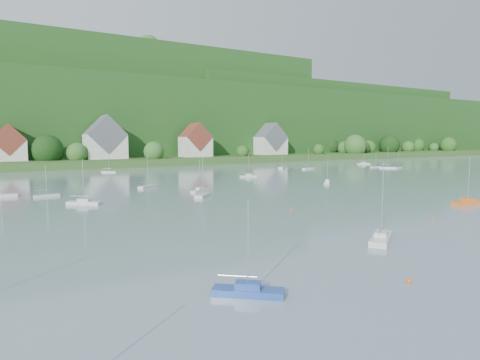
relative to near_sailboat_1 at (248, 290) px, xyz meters
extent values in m
cube|color=#2A4D1D|center=(20.49, 163.58, 1.09)|extent=(600.00, 60.00, 3.00)
cube|color=#174415|center=(20.49, 238.58, 19.59)|extent=(620.00, 160.00, 40.00)
cube|color=#174415|center=(30.49, 233.58, 27.59)|extent=(240.00, 130.00, 60.00)
cube|color=#174415|center=(180.49, 218.58, 21.59)|extent=(200.00, 110.00, 48.00)
sphere|color=#1C5118|center=(239.31, 160.11, 5.92)|extent=(10.24, 10.24, 10.24)
sphere|color=#276023|center=(161.99, 143.81, 6.78)|extent=(12.88, 12.88, 12.88)
sphere|color=black|center=(159.84, 161.52, 5.99)|extent=(10.46, 10.46, 10.46)
sphere|color=#1C5118|center=(138.92, 148.49, 4.69)|extent=(6.45, 6.45, 6.45)
sphere|color=#276023|center=(248.67, 153.46, 4.66)|extent=(6.37, 6.37, 6.37)
sphere|color=black|center=(172.50, 157.59, 6.06)|extent=(10.68, 10.68, 10.68)
sphere|color=black|center=(198.39, 150.01, 6.77)|extent=(12.85, 12.85, 12.85)
sphere|color=#276023|center=(13.69, 147.47, 5.25)|extent=(8.19, 8.19, 8.19)
sphere|color=#276023|center=(174.45, 153.94, 6.00)|extent=(10.50, 10.50, 10.50)
sphere|color=black|center=(173.25, 147.86, 5.21)|extent=(8.05, 8.05, 8.05)
sphere|color=#276023|center=(67.34, 155.67, 6.54)|extent=(12.16, 12.16, 12.16)
sphere|color=#276023|center=(43.48, 143.52, 5.43)|extent=(8.73, 8.73, 8.73)
sphere|color=#1C5118|center=(219.13, 151.34, 5.11)|extent=(7.74, 7.74, 7.74)
sphere|color=#1C5118|center=(179.53, 149.69, 5.46)|extent=(8.84, 8.84, 8.84)
sphere|color=#1C5118|center=(256.35, 147.83, 6.26)|extent=(11.28, 11.28, 11.28)
sphere|color=#1C5118|center=(88.33, 145.27, 4.62)|extent=(6.24, 6.24, 6.24)
sphere|color=black|center=(109.91, 158.12, 5.24)|extent=(8.16, 8.16, 8.16)
sphere|color=#276023|center=(165.26, 155.91, 5.22)|extent=(8.09, 8.09, 8.09)
sphere|color=#276023|center=(217.62, 150.88, 5.24)|extent=(8.14, 8.14, 8.14)
sphere|color=black|center=(3.49, 149.94, 6.47)|extent=(11.92, 11.92, 11.92)
sphere|color=#1C5118|center=(59.98, 218.61, 59.84)|extent=(12.83, 12.83, 12.83)
sphere|color=#1C5118|center=(21.60, 243.24, 59.82)|extent=(12.73, 12.73, 12.73)
sphere|color=#1C5118|center=(103.89, 208.12, 59.60)|extent=(11.50, 11.50, 11.50)
sphere|color=#1C5118|center=(81.20, 238.47, 60.16)|extent=(14.65, 14.65, 14.65)
sphere|color=#276023|center=(59.74, 194.88, 59.68)|extent=(11.95, 11.95, 11.95)
sphere|color=#1C5118|center=(139.93, 202.16, 59.30)|extent=(9.76, 9.76, 9.76)
sphere|color=black|center=(17.02, 206.89, 59.03)|extent=(8.21, 8.21, 8.21)
sphere|color=#276023|center=(-2.33, 230.68, 59.73)|extent=(12.24, 12.24, 12.24)
sphere|color=#276023|center=(135.00, 206.56, 59.17)|extent=(9.00, 9.00, 9.00)
sphere|color=#1C5118|center=(121.52, 221.55, 59.00)|extent=(8.03, 8.03, 8.03)
sphere|color=#276023|center=(197.13, 221.89, 47.26)|extent=(9.52, 9.52, 9.52)
sphere|color=#276023|center=(253.69, 222.59, 47.19)|extent=(9.12, 9.12, 9.12)
sphere|color=#276023|center=(120.97, 221.94, 48.21)|extent=(14.97, 14.97, 14.97)
sphere|color=black|center=(182.41, 192.44, 46.91)|extent=(7.52, 7.52, 7.52)
sphere|color=#1C5118|center=(99.16, 219.40, 47.30)|extent=(9.78, 9.78, 9.78)
sphere|color=#1C5118|center=(140.17, 218.29, 47.69)|extent=(12.02, 12.02, 12.02)
sphere|color=black|center=(158.39, 199.61, 47.62)|extent=(11.57, 11.57, 11.57)
sphere|color=#1C5118|center=(142.92, 186.32, 47.81)|extent=(12.65, 12.65, 12.65)
sphere|color=#276023|center=(163.13, 191.95, 47.04)|extent=(8.28, 8.28, 8.28)
sphere|color=black|center=(188.39, 227.89, 46.90)|extent=(7.47, 7.47, 7.47)
sphere|color=#276023|center=(119.63, 210.81, 47.25)|extent=(9.48, 9.48, 9.48)
sphere|color=black|center=(209.92, 234.80, 41.07)|extent=(8.43, 8.43, 8.43)
sphere|color=black|center=(202.55, 208.26, 41.96)|extent=(13.54, 13.54, 13.54)
sphere|color=black|center=(139.16, 215.94, 42.23)|extent=(15.08, 15.08, 15.08)
sphere|color=#276023|center=(128.90, 231.61, 42.39)|extent=(15.99, 15.99, 15.99)
sphere|color=black|center=(16.79, 235.79, 42.34)|extent=(15.72, 15.72, 15.72)
sphere|color=#276023|center=(238.89, 265.08, 42.07)|extent=(14.17, 14.17, 14.17)
sphere|color=#1C5118|center=(31.37, 231.51, 41.44)|extent=(10.54, 10.54, 10.54)
sphere|color=black|center=(253.59, 197.58, 42.07)|extent=(14.14, 14.14, 14.14)
cube|color=beige|center=(-9.51, 152.58, 6.59)|extent=(12.00, 9.00, 8.00)
cube|color=brown|center=(-9.51, 152.58, 10.59)|extent=(12.00, 9.36, 12.00)
cube|color=beige|center=(25.49, 151.58, 7.59)|extent=(16.00, 11.00, 10.00)
cube|color=#57585F|center=(25.49, 151.58, 12.59)|extent=(16.00, 11.44, 16.00)
cube|color=beige|center=(65.49, 149.58, 7.09)|extent=(13.00, 10.00, 9.00)
cube|color=brown|center=(65.49, 149.58, 11.59)|extent=(13.00, 10.40, 13.00)
cube|color=beige|center=(110.49, 153.58, 7.09)|extent=(15.00, 10.00, 9.00)
cube|color=#57585F|center=(110.49, 153.58, 11.59)|extent=(15.00, 10.40, 15.00)
cube|color=#23479C|center=(0.00, 0.00, -0.15)|extent=(4.99, 4.49, 0.53)
cube|color=#23479C|center=(0.00, 0.00, 0.37)|extent=(2.08, 1.97, 0.50)
cylinder|color=silver|center=(0.00, 0.00, 3.41)|extent=(0.10, 0.10, 6.58)
cylinder|color=silver|center=(-0.61, 0.50, 1.02)|extent=(2.28, 1.91, 0.08)
cube|color=silver|center=(21.22, 5.91, -0.08)|extent=(6.52, 5.20, 0.66)
cube|color=silver|center=(21.22, 5.91, 0.50)|extent=(2.64, 2.36, 0.50)
cylinder|color=silver|center=(21.22, 5.91, 4.38)|extent=(0.10, 0.10, 8.25)
cylinder|color=silver|center=(20.40, 5.36, 1.15)|extent=(3.06, 2.08, 0.08)
cube|color=orange|center=(54.99, 15.89, -0.10)|extent=(6.28, 2.46, 0.61)
cube|color=orange|center=(54.99, 15.89, 0.45)|extent=(2.27, 1.46, 0.50)
cylinder|color=silver|center=(54.99, 15.89, 4.03)|extent=(0.10, 0.10, 7.64)
cylinder|color=silver|center=(54.08, 16.00, 1.10)|extent=(3.35, 0.50, 0.08)
sphere|color=#FF5519|center=(12.46, -4.28, -0.41)|extent=(0.47, 0.47, 0.47)
sphere|color=#FF5519|center=(36.76, 10.25, -0.41)|extent=(0.38, 0.38, 0.38)
sphere|color=#FF5519|center=(25.04, 26.81, -0.41)|extent=(0.39, 0.39, 0.39)
cube|color=silver|center=(124.65, 103.12, -0.12)|extent=(5.92, 3.36, 0.57)
cube|color=silver|center=(124.65, 103.12, 0.41)|extent=(2.25, 1.70, 0.50)
cylinder|color=silver|center=(124.65, 103.12, 3.73)|extent=(0.10, 0.10, 7.14)
cylinder|color=silver|center=(123.84, 103.40, 1.06)|extent=(3.00, 1.09, 0.08)
cube|color=silver|center=(19.94, 48.42, -0.11)|extent=(5.31, 5.42, 0.59)
cylinder|color=silver|center=(19.94, 48.42, 3.89)|extent=(0.10, 0.10, 7.42)
cylinder|color=silver|center=(19.33, 47.78, 1.09)|extent=(2.32, 2.40, 0.08)
cube|color=silver|center=(114.33, 87.55, -0.17)|extent=(4.85, 1.72, 0.48)
cylinder|color=silver|center=(114.33, 87.55, 3.04)|extent=(0.10, 0.10, 5.95)
cylinder|color=silver|center=(113.62, 87.50, 0.97)|extent=(2.61, 0.29, 0.08)
cube|color=silver|center=(79.38, 102.20, -0.10)|extent=(5.54, 5.57, 0.61)
cylinder|color=silver|center=(79.38, 102.20, 4.04)|extent=(0.10, 0.10, 7.67)
cylinder|color=silver|center=(78.73, 101.55, 1.11)|extent=(2.43, 2.45, 0.08)
cube|color=silver|center=(58.24, 54.41, -0.17)|extent=(4.34, 4.14, 0.47)
cube|color=silver|center=(58.24, 54.41, 0.31)|extent=(1.83, 1.79, 0.50)
cylinder|color=silver|center=(58.24, 54.41, 2.99)|extent=(0.10, 0.10, 5.86)
cylinder|color=silver|center=(57.72, 53.93, 0.96)|extent=(1.95, 1.81, 0.08)
cube|color=silver|center=(-6.46, 63.95, -0.18)|extent=(4.78, 1.93, 0.46)
cylinder|color=silver|center=(-6.46, 63.95, 2.96)|extent=(0.10, 0.10, 5.81)
cylinder|color=silver|center=(-7.15, 63.85, 0.96)|extent=(2.54, 0.43, 0.08)
cube|color=silver|center=(15.44, 68.25, -0.13)|extent=(5.48, 4.47, 0.56)
cylinder|color=silver|center=(15.44, 68.25, 3.64)|extent=(0.10, 0.10, 6.98)
cylinder|color=silver|center=(14.75, 67.77, 1.05)|extent=(2.57, 1.82, 0.08)
cube|color=silver|center=(22.53, 55.21, -0.15)|extent=(5.16, 3.78, 0.51)
cube|color=silver|center=(22.53, 55.21, 0.35)|extent=(2.06, 1.76, 0.50)
cylinder|color=silver|center=(22.53, 55.21, 3.31)|extent=(0.10, 0.10, 6.41)
cylinder|color=silver|center=(21.86, 54.83, 1.00)|extent=(2.49, 1.46, 0.08)
cube|color=silver|center=(-14.30, 67.89, -0.10)|extent=(6.29, 2.53, 0.61)
cube|color=silver|center=(-2.11, 49.98, -0.12)|extent=(5.61, 4.92, 0.59)
cube|color=silver|center=(-2.11, 49.98, 0.43)|extent=(2.32, 2.17, 0.50)
cylinder|color=silver|center=(-2.11, 49.98, 3.84)|extent=(0.10, 0.10, 7.32)
cylinder|color=silver|center=(-2.80, 50.52, 1.08)|extent=(2.58, 2.06, 0.08)
cube|color=silver|center=(85.45, 93.95, -0.12)|extent=(5.91, 2.97, 0.57)
cylinder|color=silver|center=(85.45, 93.95, 3.72)|extent=(0.10, 0.10, 7.12)
cylinder|color=silver|center=(84.63, 93.74, 1.06)|extent=(3.05, 0.86, 0.08)
cube|color=silver|center=(114.19, 81.65, -0.11)|extent=(5.18, 5.68, 0.60)
cylinder|color=silver|center=(114.19, 81.65, 3.96)|extent=(0.10, 0.10, 7.52)
cylinder|color=silver|center=(113.60, 82.34, 1.09)|extent=(2.20, 2.57, 0.08)
cube|color=silver|center=(49.50, 78.62, -0.15)|extent=(5.38, 2.93, 0.52)
cube|color=silver|center=(49.50, 78.62, 0.36)|extent=(2.04, 1.51, 0.50)
cylinder|color=silver|center=(49.50, 78.62, 3.35)|extent=(0.10, 0.10, 6.48)
cylinder|color=silver|center=(48.76, 78.85, 1.01)|extent=(2.75, 0.92, 0.08)
cube|color=silver|center=(117.48, 79.55, -0.16)|extent=(5.19, 2.77, 0.50)
cylinder|color=silver|center=(117.48, 79.55, 3.21)|extent=(0.10, 0.10, 6.25)
cylinder|color=silver|center=(116.77, 79.33, 0.99)|extent=(2.66, 0.87, 0.08)
cube|color=silver|center=(18.30, 116.51, -0.16)|extent=(4.81, 3.87, 0.49)
cylinder|color=silver|center=(18.30, 116.51, 3.13)|extent=(0.10, 0.10, 6.10)
cylinder|color=silver|center=(17.70, 116.92, 0.98)|extent=(2.27, 1.57, 0.08)
camera|label=1|loc=(-15.65, -24.87, 11.04)|focal=31.15mm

